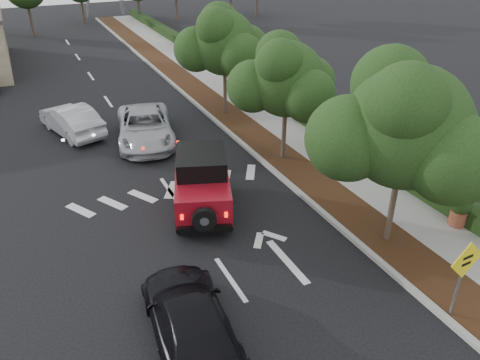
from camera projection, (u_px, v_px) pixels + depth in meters
ground at (231, 279)px, 14.23m from camera, size 120.00×120.00×0.00m
curb at (216, 121)px, 25.43m from camera, size 0.20×70.00×0.15m
planting_strip at (233, 119)px, 25.81m from camera, size 1.80×70.00×0.12m
sidewalk at (263, 113)px, 26.53m from camera, size 2.00×70.00×0.12m
hedge at (285, 104)px, 26.89m from camera, size 0.80×70.00×0.80m
transmission_tower at (107, 17)px, 54.47m from camera, size 7.00×4.00×28.00m
street_tree_near at (386, 241)px, 15.95m from camera, size 3.80×3.80×5.92m
street_tree_mid at (283, 159)px, 21.49m from camera, size 3.20×3.20×5.32m
street_tree_far at (225, 114)px, 26.63m from camera, size 3.40×3.40×5.62m
red_jeep at (202, 181)px, 17.33m from camera, size 3.17×4.57×2.24m
silver_suv_ahead at (145, 127)px, 22.91m from camera, size 3.68×5.98×1.55m
black_suv_oncoming at (190, 320)px, 11.84m from camera, size 2.43×4.97×1.39m
silver_sedan_oncoming at (71, 120)px, 23.75m from camera, size 2.86×4.88×1.52m
speed_hump_sign at (464, 269)px, 12.06m from camera, size 1.14×0.11×2.43m
terracotta_planter at (461, 207)px, 16.26m from camera, size 0.73×0.73×1.27m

